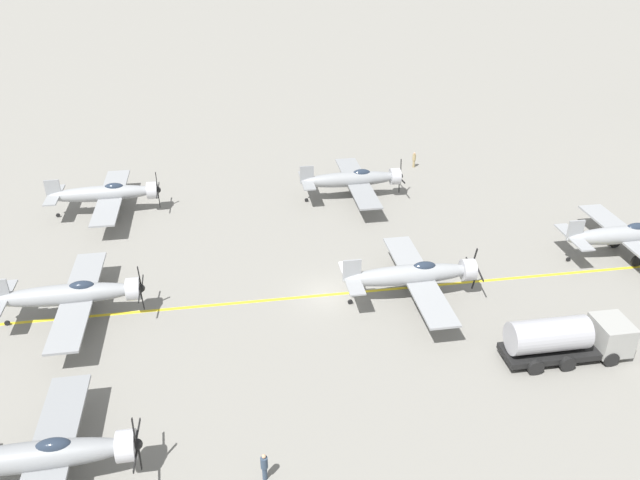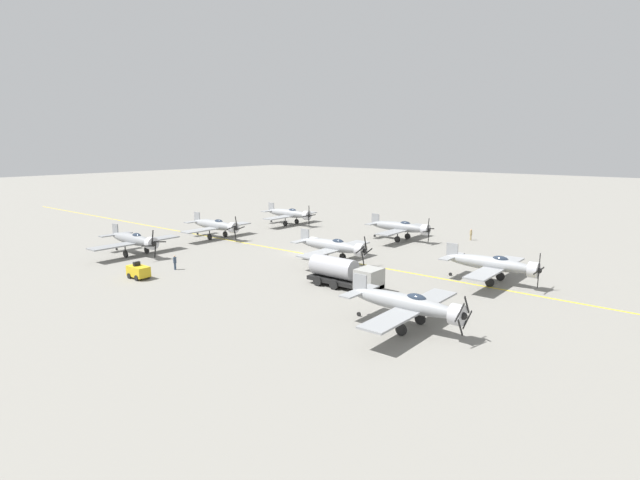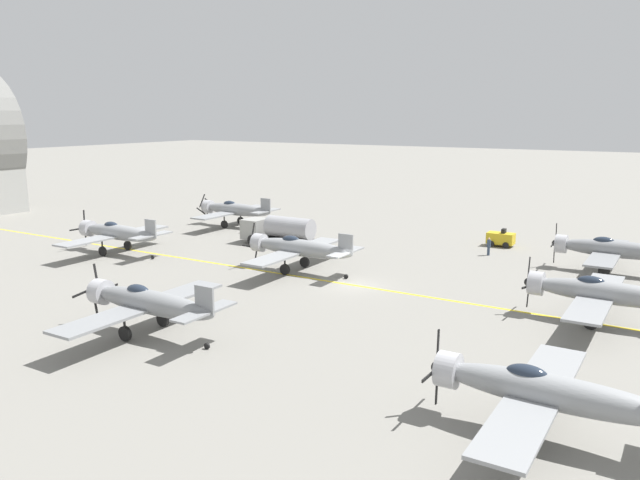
{
  "view_description": "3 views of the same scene",
  "coord_description": "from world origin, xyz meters",
  "px_view_note": "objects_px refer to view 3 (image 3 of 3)",
  "views": [
    {
      "loc": [
        37.45,
        -6.84,
        25.53
      ],
      "look_at": [
        -2.3,
        -0.46,
        3.36
      ],
      "focal_mm": 35.0,
      "sensor_mm": 36.0,
      "label": 1
    },
    {
      "loc": [
        48.32,
        41.79,
        14.21
      ],
      "look_at": [
        3.58,
        5.43,
        3.06
      ],
      "focal_mm": 28.0,
      "sensor_mm": 36.0,
      "label": 2
    },
    {
      "loc": [
        -41.01,
        -22.17,
        12.95
      ],
      "look_at": [
        -0.21,
        2.61,
        3.3
      ],
      "focal_mm": 35.0,
      "sensor_mm": 36.0,
      "label": 3
    }
  ],
  "objects_px": {
    "airplane_near_center": "(603,293)",
    "airplane_near_right": "(613,249)",
    "tow_tractor": "(501,238)",
    "airplane_far_center": "(117,233)",
    "airplane_far_right": "(235,210)",
    "ground_crew_inspecting": "(489,246)",
    "airplane_near_left": "(544,391)",
    "airplane_mid_center": "(298,248)",
    "airplane_mid_left": "(147,302)",
    "fuel_tanker": "(279,230)"
  },
  "relations": [
    {
      "from": "airplane_near_center",
      "to": "airplane_near_right",
      "type": "height_order",
      "value": "airplane_near_right"
    },
    {
      "from": "tow_tractor",
      "to": "airplane_far_center",
      "type": "bearing_deg",
      "value": 126.32
    },
    {
      "from": "airplane_near_right",
      "to": "airplane_far_right",
      "type": "height_order",
      "value": "airplane_near_right"
    },
    {
      "from": "ground_crew_inspecting",
      "to": "airplane_near_left",
      "type": "bearing_deg",
      "value": -160.07
    },
    {
      "from": "tow_tractor",
      "to": "ground_crew_inspecting",
      "type": "xyz_separation_m",
      "value": [
        -4.7,
        -0.17,
        0.13
      ]
    },
    {
      "from": "airplane_mid_center",
      "to": "tow_tractor",
      "type": "height_order",
      "value": "airplane_mid_center"
    },
    {
      "from": "airplane_near_left",
      "to": "tow_tractor",
      "type": "xyz_separation_m",
      "value": [
        36.81,
        11.81,
        -1.22
      ]
    },
    {
      "from": "airplane_mid_left",
      "to": "airplane_mid_center",
      "type": "relative_size",
      "value": 1.0
    },
    {
      "from": "airplane_mid_center",
      "to": "ground_crew_inspecting",
      "type": "distance_m",
      "value": 18.61
    },
    {
      "from": "airplane_mid_center",
      "to": "airplane_near_left",
      "type": "bearing_deg",
      "value": -140.27
    },
    {
      "from": "airplane_mid_left",
      "to": "fuel_tanker",
      "type": "distance_m",
      "value": 26.67
    },
    {
      "from": "airplane_mid_center",
      "to": "airplane_near_right",
      "type": "distance_m",
      "value": 25.97
    },
    {
      "from": "airplane_mid_center",
      "to": "airplane_near_center",
      "type": "bearing_deg",
      "value": -106.1
    },
    {
      "from": "airplane_near_center",
      "to": "airplane_far_center",
      "type": "relative_size",
      "value": 1.0
    },
    {
      "from": "airplane_near_left",
      "to": "tow_tractor",
      "type": "height_order",
      "value": "airplane_near_left"
    },
    {
      "from": "airplane_near_right",
      "to": "ground_crew_inspecting",
      "type": "distance_m",
      "value": 10.76
    },
    {
      "from": "airplane_near_center",
      "to": "airplane_far_right",
      "type": "height_order",
      "value": "airplane_near_center"
    },
    {
      "from": "airplane_near_center",
      "to": "tow_tractor",
      "type": "bearing_deg",
      "value": 15.71
    },
    {
      "from": "airplane_near_left",
      "to": "fuel_tanker",
      "type": "bearing_deg",
      "value": 52.3
    },
    {
      "from": "airplane_near_left",
      "to": "airplane_far_right",
      "type": "relative_size",
      "value": 1.0
    },
    {
      "from": "airplane_near_right",
      "to": "airplane_near_left",
      "type": "bearing_deg",
      "value": 166.49
    },
    {
      "from": "airplane_near_center",
      "to": "fuel_tanker",
      "type": "distance_m",
      "value": 32.42
    },
    {
      "from": "ground_crew_inspecting",
      "to": "fuel_tanker",
      "type": "bearing_deg",
      "value": 108.24
    },
    {
      "from": "airplane_near_left",
      "to": "airplane_mid_center",
      "type": "bearing_deg",
      "value": 54.78
    },
    {
      "from": "airplane_far_right",
      "to": "airplane_far_center",
      "type": "bearing_deg",
      "value": 172.85
    },
    {
      "from": "airplane_near_center",
      "to": "airplane_far_right",
      "type": "bearing_deg",
      "value": 55.28
    },
    {
      "from": "airplane_mid_center",
      "to": "ground_crew_inspecting",
      "type": "xyz_separation_m",
      "value": [
        14.32,
        -11.84,
        -1.09
      ]
    },
    {
      "from": "airplane_far_center",
      "to": "tow_tractor",
      "type": "relative_size",
      "value": 4.62
    },
    {
      "from": "airplane_far_center",
      "to": "airplane_near_right",
      "type": "bearing_deg",
      "value": -51.97
    },
    {
      "from": "airplane_near_left",
      "to": "airplane_far_center",
      "type": "bearing_deg",
      "value": 72.6
    },
    {
      "from": "airplane_far_center",
      "to": "airplane_near_left",
      "type": "xyz_separation_m",
      "value": [
        -14.69,
        -41.89,
        0.0
      ]
    },
    {
      "from": "airplane_near_left",
      "to": "fuel_tanker",
      "type": "relative_size",
      "value": 1.5
    },
    {
      "from": "airplane_far_center",
      "to": "airplane_mid_center",
      "type": "xyz_separation_m",
      "value": [
        3.09,
        -18.41,
        0.0
      ]
    },
    {
      "from": "fuel_tanker",
      "to": "tow_tractor",
      "type": "relative_size",
      "value": 3.08
    },
    {
      "from": "airplane_far_center",
      "to": "airplane_mid_center",
      "type": "distance_m",
      "value": 18.67
    },
    {
      "from": "airplane_near_center",
      "to": "ground_crew_inspecting",
      "type": "height_order",
      "value": "airplane_near_center"
    },
    {
      "from": "tow_tractor",
      "to": "airplane_mid_center",
      "type": "bearing_deg",
      "value": 148.47
    },
    {
      "from": "airplane_mid_center",
      "to": "fuel_tanker",
      "type": "xyz_separation_m",
      "value": [
        7.93,
        7.57,
        -0.5
      ]
    },
    {
      "from": "airplane_near_center",
      "to": "fuel_tanker",
      "type": "height_order",
      "value": "airplane_near_center"
    },
    {
      "from": "airplane_near_right",
      "to": "airplane_near_center",
      "type": "bearing_deg",
      "value": 168.88
    },
    {
      "from": "airplane_mid_left",
      "to": "fuel_tanker",
      "type": "height_order",
      "value": "airplane_mid_left"
    },
    {
      "from": "airplane_near_right",
      "to": "fuel_tanker",
      "type": "relative_size",
      "value": 1.5
    },
    {
      "from": "airplane_near_right",
      "to": "airplane_mid_center",
      "type": "bearing_deg",
      "value": 104.71
    },
    {
      "from": "airplane_mid_left",
      "to": "airplane_near_left",
      "type": "xyz_separation_m",
      "value": [
        -0.36,
        -22.78,
        0.0
      ]
    },
    {
      "from": "airplane_near_center",
      "to": "tow_tractor",
      "type": "height_order",
      "value": "airplane_near_center"
    },
    {
      "from": "airplane_mid_left",
      "to": "airplane_mid_center",
      "type": "distance_m",
      "value": 17.43
    },
    {
      "from": "airplane_mid_center",
      "to": "airplane_far_right",
      "type": "height_order",
      "value": "airplane_mid_center"
    },
    {
      "from": "airplane_far_center",
      "to": "airplane_mid_left",
      "type": "height_order",
      "value": "airplane_far_center"
    },
    {
      "from": "airplane_mid_left",
      "to": "ground_crew_inspecting",
      "type": "xyz_separation_m",
      "value": [
        31.74,
        -11.14,
        -1.09
      ]
    },
    {
      "from": "airplane_mid_center",
      "to": "ground_crew_inspecting",
      "type": "relative_size",
      "value": 7.14
    }
  ]
}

